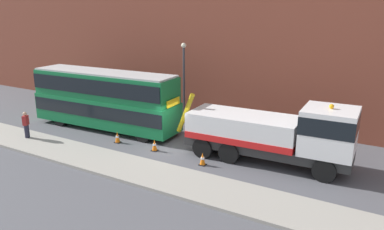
# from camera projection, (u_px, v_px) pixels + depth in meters

# --- Properties ---
(ground_plane) EXTENTS (120.00, 120.00, 0.00)m
(ground_plane) POSITION_uv_depth(u_px,v_px,m) (179.00, 146.00, 23.12)
(ground_plane) COLOR #4C4C51
(near_kerb) EXTENTS (60.00, 2.80, 0.15)m
(near_kerb) POSITION_uv_depth(u_px,v_px,m) (136.00, 170.00, 19.61)
(near_kerb) COLOR gray
(near_kerb) RESTS_ON ground_plane
(building_facade) EXTENTS (60.00, 1.50, 16.00)m
(building_facade) POSITION_uv_depth(u_px,v_px,m) (229.00, 10.00, 26.48)
(building_facade) COLOR brown
(building_facade) RESTS_ON ground_plane
(recovery_tow_truck) EXTENTS (10.19, 3.03, 3.67)m
(recovery_tow_truck) POSITION_uv_depth(u_px,v_px,m) (275.00, 133.00, 20.19)
(recovery_tow_truck) COLOR #2D2D2D
(recovery_tow_truck) RESTS_ON ground_plane
(double_decker_bus) EXTENTS (11.13, 3.03, 4.06)m
(double_decker_bus) POSITION_uv_depth(u_px,v_px,m) (105.00, 98.00, 25.95)
(double_decker_bus) COLOR #146B38
(double_decker_bus) RESTS_ON ground_plane
(pedestrian_onlooker) EXTENTS (0.41, 0.47, 1.71)m
(pedestrian_onlooker) POSITION_uv_depth(u_px,v_px,m) (26.00, 125.00, 24.03)
(pedestrian_onlooker) COLOR #232333
(pedestrian_onlooker) RESTS_ON near_kerb
(traffic_cone_near_bus) EXTENTS (0.36, 0.36, 0.72)m
(traffic_cone_near_bus) POSITION_uv_depth(u_px,v_px,m) (117.00, 137.00, 23.69)
(traffic_cone_near_bus) COLOR orange
(traffic_cone_near_bus) RESTS_ON ground_plane
(traffic_cone_midway) EXTENTS (0.36, 0.36, 0.72)m
(traffic_cone_midway) POSITION_uv_depth(u_px,v_px,m) (155.00, 145.00, 22.33)
(traffic_cone_midway) COLOR orange
(traffic_cone_midway) RESTS_ON ground_plane
(traffic_cone_near_truck) EXTENTS (0.36, 0.36, 0.72)m
(traffic_cone_near_truck) POSITION_uv_depth(u_px,v_px,m) (203.00, 159.00, 20.32)
(traffic_cone_near_truck) COLOR orange
(traffic_cone_near_truck) RESTS_ON ground_plane
(street_lamp) EXTENTS (0.36, 0.36, 5.83)m
(street_lamp) POSITION_uv_depth(u_px,v_px,m) (184.00, 76.00, 27.10)
(street_lamp) COLOR #38383D
(street_lamp) RESTS_ON ground_plane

